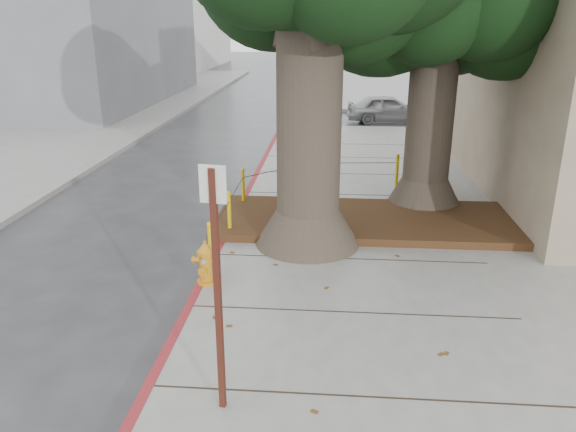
% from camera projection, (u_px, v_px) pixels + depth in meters
% --- Properties ---
extents(ground, '(140.00, 140.00, 0.00)m').
position_uv_depth(ground, '(318.00, 320.00, 8.56)').
color(ground, '#28282B').
rests_on(ground, ground).
extents(sidewalk_far, '(16.00, 20.00, 0.15)m').
position_uv_depth(sidewalk_far, '(425.00, 87.00, 36.26)').
color(sidewalk_far, slate).
rests_on(sidewalk_far, ground).
extents(curb_red, '(0.14, 26.00, 0.16)m').
position_uv_depth(curb_red, '(221.00, 248.00, 11.04)').
color(curb_red, maroon).
rests_on(curb_red, ground).
extents(planter_bed, '(6.40, 2.60, 0.16)m').
position_uv_depth(planter_bed, '(366.00, 220.00, 12.08)').
color(planter_bed, black).
rests_on(planter_bed, sidewalk_main).
extents(bollard_ring, '(3.79, 5.39, 0.95)m').
position_uv_depth(bollard_ring, '(286.00, 193.00, 12.52)').
color(bollard_ring, gold).
rests_on(bollard_ring, sidewalk_main).
extents(fire_hydrant, '(0.40, 0.36, 0.76)m').
position_uv_depth(fire_hydrant, '(206.00, 263.00, 9.28)').
color(fire_hydrant, orange).
rests_on(fire_hydrant, sidewalk_main).
extents(signpost, '(0.28, 0.08, 2.84)m').
position_uv_depth(signpost, '(217.00, 279.00, 5.90)').
color(signpost, '#471911').
rests_on(signpost, sidewalk_main).
extents(car_silver, '(3.66, 1.76, 1.20)m').
position_uv_depth(car_silver, '(388.00, 108.00, 24.47)').
color(car_silver, '#9E9FA3').
rests_on(car_silver, ground).
extents(car_dark, '(1.97, 3.86, 1.07)m').
position_uv_depth(car_dark, '(83.00, 102.00, 26.69)').
color(car_dark, black).
rests_on(car_dark, ground).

